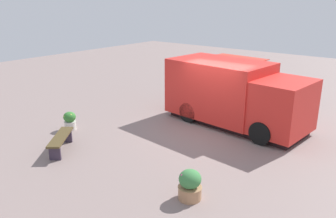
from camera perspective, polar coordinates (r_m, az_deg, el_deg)
The scene contains 6 objects.
ground_plane at distance 12.65m, azimuth 6.42°, elevation -3.53°, with size 40.00×40.00×0.00m, color gray.
food_truck at distance 13.10m, azimuth 11.07°, elevation 2.32°, with size 5.53×3.26×2.38m.
person_customer at distance 17.17m, azimuth 14.57°, elevation 3.00°, with size 0.52×0.79×0.87m.
planter_flowering_near at distance 13.02m, azimuth -16.16°, elevation -1.85°, with size 0.45×0.45×0.68m.
planter_flowering_far at distance 8.35m, azimuth 3.70°, elevation -12.60°, with size 0.59×0.59×0.76m.
plaza_bench at distance 11.31m, azimuth -17.57°, elevation -4.93°, with size 1.37×1.54×0.50m.
Camera 1 is at (-6.19, 10.02, 4.61)m, focal length 36.30 mm.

